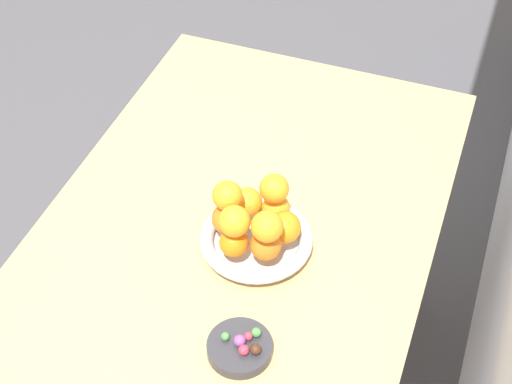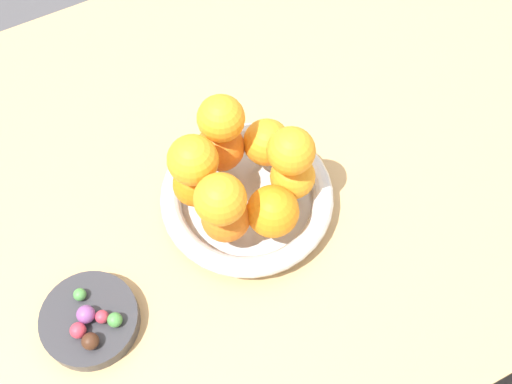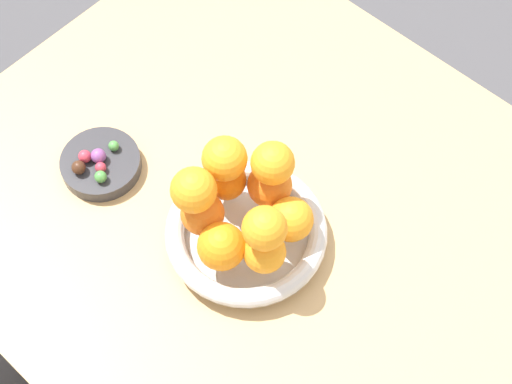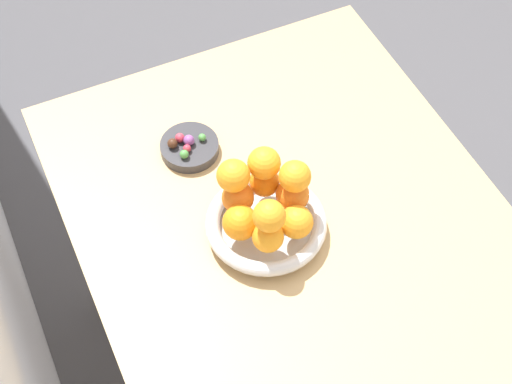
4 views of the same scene
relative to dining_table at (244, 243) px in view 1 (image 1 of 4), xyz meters
The scene contains 20 objects.
dining_table is the anchor object (origin of this frame).
fruit_bowl 0.14m from the dining_table, 36.24° to the left, with size 0.22×0.22×0.04m.
candy_dish 0.34m from the dining_table, 19.66° to the left, with size 0.11×0.11×0.02m, color #333338.
orange_0 0.20m from the dining_table, 57.88° to the left, with size 0.06×0.06×0.06m, color orange.
orange_1 0.17m from the dining_table, 72.67° to the left, with size 0.05×0.05×0.05m, color orange.
orange_2 0.16m from the dining_table, 33.64° to the left, with size 0.06×0.06×0.06m, color orange.
orange_3 0.18m from the dining_table, ahead, with size 0.06×0.06×0.06m, color orange.
orange_4 0.21m from the dining_table, 13.51° to the left, with size 0.05×0.05×0.05m, color orange.
orange_5 0.22m from the dining_table, 36.83° to the left, with size 0.06×0.06×0.06m, color orange.
orange_6 0.23m from the dining_table, ahead, with size 0.06×0.06×0.06m, color orange.
orange_7 0.25m from the dining_table, 14.41° to the left, with size 0.06×0.06×0.06m, color orange.
orange_8 0.22m from the dining_table, 69.51° to the left, with size 0.06×0.06×0.06m, color orange.
orange_9 0.27m from the dining_table, 36.76° to the left, with size 0.06×0.06×0.06m, color orange.
candy_ball_0 0.36m from the dining_table, 20.92° to the left, with size 0.02×0.02×0.02m, color #C6384C.
candy_ball_1 0.36m from the dining_table, 24.22° to the left, with size 0.02×0.02×0.02m, color #472819.
candy_ball_2 0.34m from the dining_table, 19.30° to the left, with size 0.02×0.02×0.02m, color #8C4C99.
candy_ball_3 0.34m from the dining_table, 15.21° to the left, with size 0.02×0.02×0.02m, color #4C9947.
candy_ball_4 0.33m from the dining_table, 24.89° to the left, with size 0.02×0.02×0.02m, color #4C9947.
candy_ball_5 0.34m from the dining_table, 22.29° to the left, with size 0.02×0.02×0.02m, color #C6384C.
candy_ball_6 0.35m from the dining_table, 19.67° to the left, with size 0.02×0.02×0.02m, color #8C4C99.
Camera 1 is at (1.01, 0.40, 1.88)m, focal length 55.00 mm.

